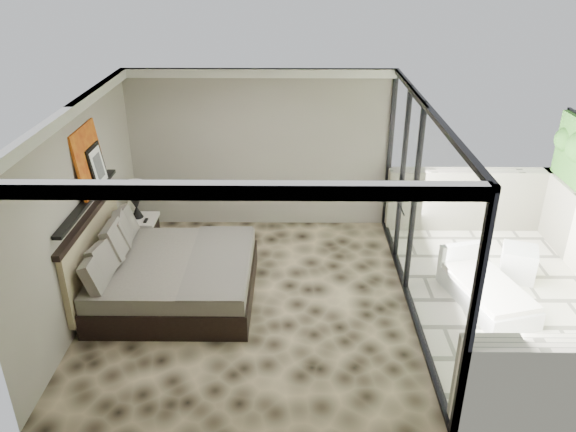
{
  "coord_description": "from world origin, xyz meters",
  "views": [
    {
      "loc": [
        0.59,
        -6.76,
        4.56
      ],
      "look_at": [
        0.51,
        0.4,
        1.14
      ],
      "focal_mm": 35.0,
      "sensor_mm": 36.0,
      "label": 1
    }
  ],
  "objects_px": {
    "bed": "(168,275)",
    "nightstand": "(141,232)",
    "table_lamp": "(135,195)",
    "lounger": "(485,291)",
    "ottoman": "(518,263)"
  },
  "relations": [
    {
      "from": "nightstand",
      "to": "table_lamp",
      "type": "height_order",
      "value": "table_lamp"
    },
    {
      "from": "nightstand",
      "to": "ottoman",
      "type": "distance_m",
      "value": 6.04
    },
    {
      "from": "lounger",
      "to": "ottoman",
      "type": "bearing_deg",
      "value": 28.89
    },
    {
      "from": "ottoman",
      "to": "lounger",
      "type": "height_order",
      "value": "lounger"
    },
    {
      "from": "bed",
      "to": "table_lamp",
      "type": "bearing_deg",
      "value": 117.32
    },
    {
      "from": "nightstand",
      "to": "table_lamp",
      "type": "relative_size",
      "value": 0.88
    },
    {
      "from": "bed",
      "to": "table_lamp",
      "type": "relative_size",
      "value": 3.61
    },
    {
      "from": "ottoman",
      "to": "bed",
      "type": "bearing_deg",
      "value": -173.57
    },
    {
      "from": "ottoman",
      "to": "nightstand",
      "type": "bearing_deg",
      "value": 171.16
    },
    {
      "from": "bed",
      "to": "nightstand",
      "type": "distance_m",
      "value": 1.7
    },
    {
      "from": "bed",
      "to": "ottoman",
      "type": "xyz_separation_m",
      "value": [
        5.2,
        0.59,
        -0.12
      ]
    },
    {
      "from": "bed",
      "to": "nightstand",
      "type": "bearing_deg",
      "value": 116.75
    },
    {
      "from": "nightstand",
      "to": "lounger",
      "type": "bearing_deg",
      "value": -32.45
    },
    {
      "from": "bed",
      "to": "table_lamp",
      "type": "distance_m",
      "value": 1.84
    },
    {
      "from": "table_lamp",
      "to": "lounger",
      "type": "xyz_separation_m",
      "value": [
        5.31,
        -1.65,
        -0.73
      ]
    }
  ]
}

